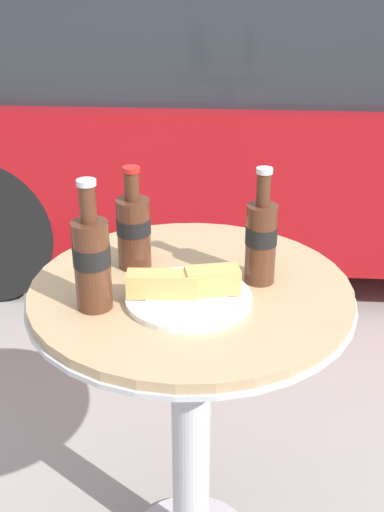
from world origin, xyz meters
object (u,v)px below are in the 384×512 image
Objects in this scene: cola_bottle_center at (134,229)px; lunch_plate_near at (187,291)px; parked_car at (293,116)px; cola_bottle_right at (92,259)px; bistro_table at (191,363)px; cola_bottle_left at (261,238)px.

lunch_plate_near is (0.12, -0.14, -0.07)m from cola_bottle_center.
cola_bottle_center is 2.07m from parked_car.
cola_bottle_right is 0.06× the size of parked_car.
parked_car is at bearing 80.48° from lunch_plate_near.
lunch_plate_near is at bearing -99.52° from parked_car.
cola_bottle_center is at bearing -103.50° from parked_car.
parked_car is (0.36, 2.14, -0.17)m from lunch_plate_near.
lunch_plate_near is at bearing -93.29° from bistro_table.
cola_bottle_left reaches higher than bistro_table.
cola_bottle_right is (-0.17, -0.10, 0.29)m from bistro_table.
bistro_table is 0.22m from lunch_plate_near.
lunch_plate_near is (-0.00, -0.06, 0.21)m from bistro_table.
cola_bottle_right reaches higher than lunch_plate_near.
cola_bottle_left is 0.18m from lunch_plate_near.
cola_bottle_right is at bearing -151.02° from bistro_table.
cola_bottle_right is 1.03× the size of lunch_plate_near.
lunch_plate_near reaches higher than bistro_table.
cola_bottle_left is at bearing -10.64° from cola_bottle_center.
bistro_table is 2.11m from parked_car.
cola_bottle_left is 1.09× the size of cola_bottle_center.
parked_car is (0.53, 2.17, -0.25)m from cola_bottle_right.
lunch_plate_near is at bearing -49.09° from cola_bottle_center.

